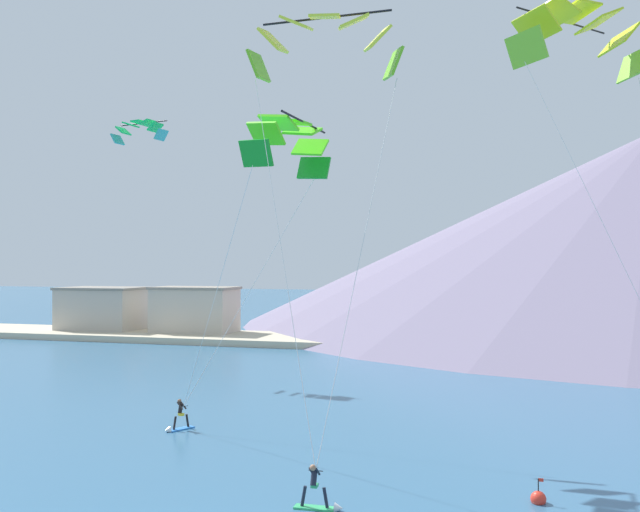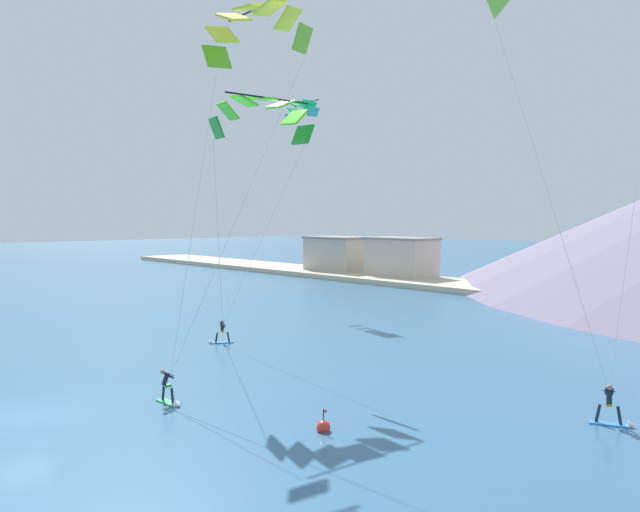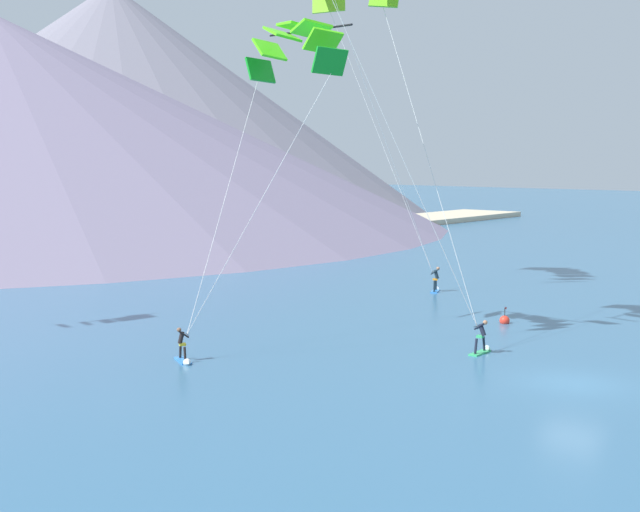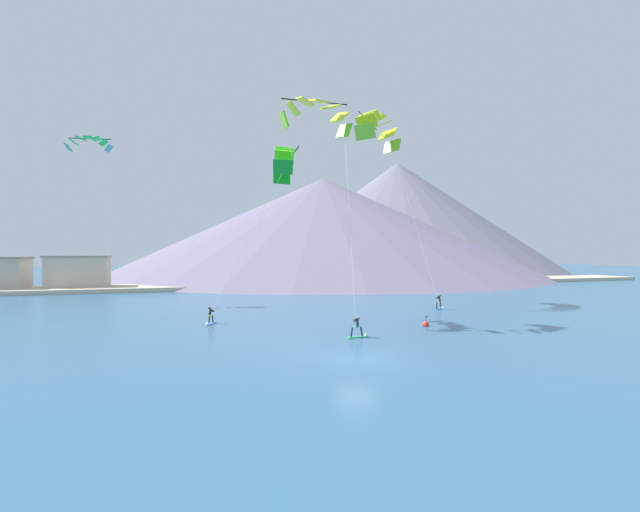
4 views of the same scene
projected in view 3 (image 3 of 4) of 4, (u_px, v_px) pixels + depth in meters
name	position (u px, v px, depth m)	size (l,w,h in m)	color
ground_plane	(573.00, 383.00, 36.14)	(400.00, 400.00, 0.00)	#336084
kitesurfer_near_lead	(436.00, 283.00, 60.62)	(1.75, 1.10, 1.80)	#337FDB
kitesurfer_near_trail	(184.00, 353.00, 39.78)	(1.13, 1.74, 1.63)	#337FDB
kitesurfer_mid_center	(483.00, 343.00, 41.69)	(1.75, 0.62, 1.69)	#33B266
parafoil_kite_near_trail	(295.00, 46.00, 42.42)	(7.42, 6.26, 14.25)	#129222
race_marker_buoy	(505.00, 321.00, 49.09)	(0.56, 0.56, 1.02)	red
shore_building_promenade_mid	(39.00, 223.00, 82.91)	(7.76, 5.98, 5.84)	silver
mountain_peak_central_summit	(114.00, 98.00, 150.79)	(105.73, 105.73, 37.72)	slate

